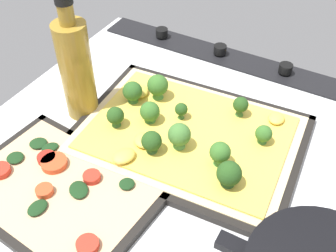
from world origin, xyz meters
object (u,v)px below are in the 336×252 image
baking_tray_front (188,138)px  baking_tray_back (59,192)px  veggie_pizza_back (57,188)px  broccoli_pizza (184,131)px  oil_bottle (75,69)px

baking_tray_front → baking_tray_back: bearing=59.6°
baking_tray_back → veggie_pizza_back: (0.28, -0.17, 0.71)cm
broccoli_pizza → baking_tray_front: bearing=-153.0°
baking_tray_back → oil_bottle: oil_bottle is taller
baking_tray_back → oil_bottle: size_ratio=1.34×
baking_tray_front → broccoli_pizza: broccoli_pizza is taller
broccoli_pizza → veggie_pizza_back: size_ratio=1.31×
veggie_pizza_back → oil_bottle: 20.90cm
baking_tray_back → baking_tray_front: bearing=-120.4°
baking_tray_back → veggie_pizza_back: 0.79cm
veggie_pizza_back → broccoli_pizza: bearing=-120.3°
baking_tray_front → veggie_pizza_back: veggie_pizza_back is taller
broccoli_pizza → oil_bottle: bearing=7.8°
broccoli_pizza → veggie_pizza_back: (11.55, 19.77, -0.90)cm
baking_tray_back → veggie_pizza_back: size_ratio=1.09×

